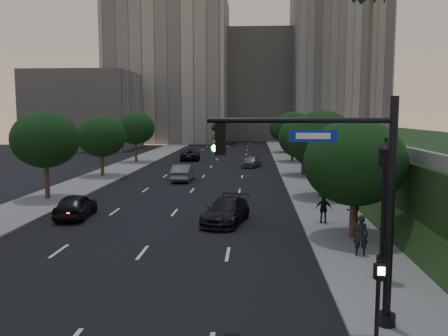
# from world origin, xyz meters

# --- Properties ---
(ground) EXTENTS (160.00, 160.00, 0.00)m
(ground) POSITION_xyz_m (0.00, 0.00, 0.00)
(ground) COLOR black
(ground) RESTS_ON ground
(road_surface) EXTENTS (16.00, 140.00, 0.02)m
(road_surface) POSITION_xyz_m (0.00, 30.00, 0.01)
(road_surface) COLOR black
(road_surface) RESTS_ON ground
(sidewalk_right) EXTENTS (4.50, 140.00, 0.15)m
(sidewalk_right) POSITION_xyz_m (10.25, 30.00, 0.07)
(sidewalk_right) COLOR slate
(sidewalk_right) RESTS_ON ground
(sidewalk_left) EXTENTS (4.50, 140.00, 0.15)m
(sidewalk_left) POSITION_xyz_m (-10.25, 30.00, 0.07)
(sidewalk_left) COLOR slate
(sidewalk_left) RESTS_ON ground
(embankment) EXTENTS (18.00, 90.00, 4.00)m
(embankment) POSITION_xyz_m (22.00, 28.00, 2.00)
(embankment) COLOR black
(embankment) RESTS_ON ground
(parapet_wall) EXTENTS (0.35, 90.00, 0.70)m
(parapet_wall) POSITION_xyz_m (13.50, 28.00, 4.35)
(parapet_wall) COLOR slate
(parapet_wall) RESTS_ON embankment
(office_block_left) EXTENTS (26.00, 20.00, 32.00)m
(office_block_left) POSITION_xyz_m (-14.00, 92.00, 16.00)
(office_block_left) COLOR gray
(office_block_left) RESTS_ON ground
(office_block_mid) EXTENTS (22.00, 18.00, 26.00)m
(office_block_mid) POSITION_xyz_m (6.00, 102.00, 13.00)
(office_block_mid) COLOR #9F9C92
(office_block_mid) RESTS_ON ground
(office_block_right) EXTENTS (20.00, 22.00, 36.00)m
(office_block_right) POSITION_xyz_m (24.00, 96.00, 18.00)
(office_block_right) COLOR gray
(office_block_right) RESTS_ON ground
(office_block_filler) EXTENTS (18.00, 16.00, 14.00)m
(office_block_filler) POSITION_xyz_m (-26.00, 70.00, 7.00)
(office_block_filler) COLOR #9F9C92
(office_block_filler) RESTS_ON ground
(tree_right_a) EXTENTS (5.20, 5.20, 6.24)m
(tree_right_a) POSITION_xyz_m (10.30, 8.00, 4.02)
(tree_right_a) COLOR #38281C
(tree_right_a) RESTS_ON ground
(tree_right_b) EXTENTS (5.20, 5.20, 6.74)m
(tree_right_b) POSITION_xyz_m (10.30, 20.00, 4.52)
(tree_right_b) COLOR #38281C
(tree_right_b) RESTS_ON ground
(tree_right_c) EXTENTS (5.20, 5.20, 6.24)m
(tree_right_c) POSITION_xyz_m (10.30, 33.00, 4.02)
(tree_right_c) COLOR #38281C
(tree_right_c) RESTS_ON ground
(tree_right_d) EXTENTS (5.20, 5.20, 6.74)m
(tree_right_d) POSITION_xyz_m (10.30, 47.00, 4.52)
(tree_right_d) COLOR #38281C
(tree_right_d) RESTS_ON ground
(tree_right_e) EXTENTS (5.20, 5.20, 6.24)m
(tree_right_e) POSITION_xyz_m (10.30, 62.00, 4.02)
(tree_right_e) COLOR #38281C
(tree_right_e) RESTS_ON ground
(tree_left_b) EXTENTS (5.00, 5.00, 6.71)m
(tree_left_b) POSITION_xyz_m (-10.30, 18.00, 4.58)
(tree_left_b) COLOR #38281C
(tree_left_b) RESTS_ON ground
(tree_left_c) EXTENTS (5.00, 5.00, 6.34)m
(tree_left_c) POSITION_xyz_m (-10.30, 31.00, 4.21)
(tree_left_c) COLOR #38281C
(tree_left_c) RESTS_ON ground
(tree_left_d) EXTENTS (5.00, 5.00, 6.71)m
(tree_left_d) POSITION_xyz_m (-10.30, 45.00, 4.58)
(tree_left_d) COLOR #38281C
(tree_left_d) RESTS_ON ground
(traffic_signal_mast) EXTENTS (5.68, 0.56, 7.00)m
(traffic_signal_mast) POSITION_xyz_m (8.10, -2.32, 3.67)
(traffic_signal_mast) COLOR black
(traffic_signal_mast) RESTS_ON ground
(street_lamp) EXTENTS (0.64, 0.64, 5.62)m
(street_lamp) POSITION_xyz_m (10.12, 1.78, 2.63)
(street_lamp) COLOR black
(street_lamp) RESTS_ON ground
(pedestrian_signal) EXTENTS (0.30, 0.33, 2.50)m
(pedestrian_signal) POSITION_xyz_m (8.61, -3.55, 1.57)
(pedestrian_signal) COLOR black
(pedestrian_signal) RESTS_ON ground
(sedan_near_left) EXTENTS (2.13, 4.63, 1.54)m
(sedan_near_left) POSITION_xyz_m (-5.91, 12.20, 0.77)
(sedan_near_left) COLOR black
(sedan_near_left) RESTS_ON ground
(sedan_mid_left) EXTENTS (1.72, 4.89, 1.61)m
(sedan_mid_left) POSITION_xyz_m (-1.65, 28.70, 0.80)
(sedan_mid_left) COLOR #56595D
(sedan_mid_left) RESTS_ON ground
(sedan_far_left) EXTENTS (2.98, 5.72, 1.54)m
(sedan_far_left) POSITION_xyz_m (-3.63, 48.98, 0.77)
(sedan_far_left) COLOR black
(sedan_far_left) RESTS_ON ground
(sedan_near_right) EXTENTS (3.08, 5.39, 1.47)m
(sedan_near_right) POSITION_xyz_m (3.55, 11.33, 0.74)
(sedan_near_right) COLOR black
(sedan_near_right) RESTS_ON ground
(sedan_far_right) EXTENTS (2.70, 4.41, 1.40)m
(sedan_far_right) POSITION_xyz_m (4.93, 40.86, 0.70)
(sedan_far_right) COLOR slate
(sedan_far_right) RESTS_ON ground
(pedestrian_a) EXTENTS (0.75, 0.57, 1.85)m
(pedestrian_a) POSITION_xyz_m (9.98, 4.82, 1.08)
(pedestrian_a) COLOR black
(pedestrian_a) RESTS_ON sidewalk_right
(pedestrian_b) EXTENTS (0.89, 0.76, 1.60)m
(pedestrian_b) POSITION_xyz_m (10.90, 10.74, 0.95)
(pedestrian_b) COLOR black
(pedestrian_b) RESTS_ON sidewalk_right
(pedestrian_c) EXTENTS (1.01, 0.54, 1.64)m
(pedestrian_c) POSITION_xyz_m (9.27, 11.12, 0.97)
(pedestrian_c) COLOR black
(pedestrian_c) RESTS_ON sidewalk_right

